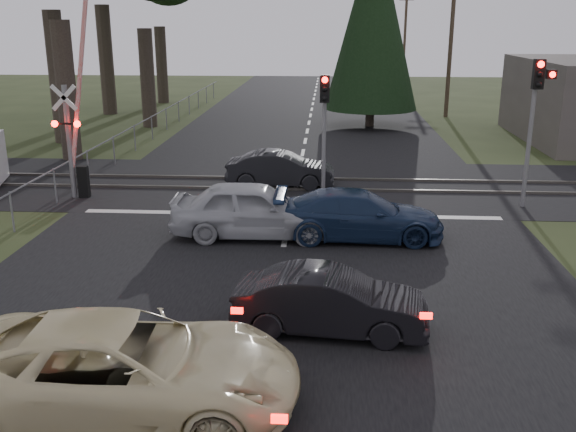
# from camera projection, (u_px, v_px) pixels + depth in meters

# --- Properties ---
(ground) EXTENTS (120.00, 120.00, 0.00)m
(ground) POSITION_uv_depth(u_px,v_px,m) (265.00, 340.00, 12.19)
(ground) COLOR #283217
(ground) RESTS_ON ground
(road) EXTENTS (14.00, 100.00, 0.01)m
(road) POSITION_uv_depth(u_px,v_px,m) (293.00, 199.00, 21.74)
(road) COLOR black
(road) RESTS_ON ground
(rail_corridor) EXTENTS (120.00, 8.00, 0.01)m
(rail_corridor) POSITION_uv_depth(u_px,v_px,m) (296.00, 185.00, 23.64)
(rail_corridor) COLOR black
(rail_corridor) RESTS_ON ground
(stop_line) EXTENTS (13.00, 0.35, 0.00)m
(stop_line) POSITION_uv_depth(u_px,v_px,m) (290.00, 214.00, 20.02)
(stop_line) COLOR silver
(stop_line) RESTS_ON ground
(rail_near) EXTENTS (120.00, 0.12, 0.10)m
(rail_near) POSITION_uv_depth(u_px,v_px,m) (295.00, 189.00, 22.87)
(rail_near) COLOR #59544C
(rail_near) RESTS_ON ground
(rail_far) EXTENTS (120.00, 0.12, 0.10)m
(rail_far) POSITION_uv_depth(u_px,v_px,m) (297.00, 179.00, 24.40)
(rail_far) COLOR #59544C
(rail_far) RESTS_ON ground
(crossing_signal) EXTENTS (1.62, 0.38, 6.96)m
(crossing_signal) POSITION_uv_depth(u_px,v_px,m) (76.00, 138.00, 21.37)
(crossing_signal) COLOR slate
(crossing_signal) RESTS_ON ground
(traffic_signal_right) EXTENTS (0.68, 0.48, 4.70)m
(traffic_signal_right) POSITION_uv_depth(u_px,v_px,m) (536.00, 105.00, 19.81)
(traffic_signal_right) COLOR slate
(traffic_signal_right) RESTS_ON ground
(traffic_signal_center) EXTENTS (0.32, 0.48, 4.10)m
(traffic_signal_center) POSITION_uv_depth(u_px,v_px,m) (324.00, 114.00, 21.50)
(traffic_signal_center) COLOR slate
(traffic_signal_center) RESTS_ON ground
(utility_pole_mid) EXTENTS (1.80, 0.26, 9.00)m
(utility_pole_mid) POSITION_uv_depth(u_px,v_px,m) (451.00, 39.00, 38.93)
(utility_pole_mid) COLOR #4C3D2D
(utility_pole_mid) RESTS_ON ground
(utility_pole_far) EXTENTS (1.80, 0.26, 9.00)m
(utility_pole_far) POSITION_uv_depth(u_px,v_px,m) (405.00, 32.00, 62.79)
(utility_pole_far) COLOR #4C3D2D
(utility_pole_far) RESTS_ON ground
(conifer_tree) EXTENTS (5.20, 5.20, 11.00)m
(conifer_tree) POSITION_uv_depth(u_px,v_px,m) (373.00, 17.00, 35.04)
(conifer_tree) COLOR #473D33
(conifer_tree) RESTS_ON ground
(fence_left) EXTENTS (0.10, 36.00, 1.20)m
(fence_left) POSITION_uv_depth(u_px,v_px,m) (160.00, 134.00, 34.13)
(fence_left) COLOR slate
(fence_left) RESTS_ON ground
(cream_coupe) EXTENTS (5.57, 2.75, 1.52)m
(cream_coupe) POSITION_uv_depth(u_px,v_px,m) (121.00, 368.00, 9.73)
(cream_coupe) COLOR beige
(cream_coupe) RESTS_ON ground
(dark_hatchback) EXTENTS (3.85, 1.67, 1.23)m
(dark_hatchback) POSITION_uv_depth(u_px,v_px,m) (331.00, 302.00, 12.36)
(dark_hatchback) COLOR black
(dark_hatchback) RESTS_ON ground
(silver_car) EXTENTS (4.62, 1.93, 1.56)m
(silver_car) POSITION_uv_depth(u_px,v_px,m) (254.00, 210.00, 17.81)
(silver_car) COLOR #A6A9AE
(silver_car) RESTS_ON ground
(blue_sedan) EXTENTS (4.65, 1.90, 1.35)m
(blue_sedan) POSITION_uv_depth(u_px,v_px,m) (359.00, 215.00, 17.68)
(blue_sedan) COLOR #162644
(blue_sedan) RESTS_ON ground
(dark_car_far) EXTENTS (3.92, 1.45, 1.28)m
(dark_car_far) POSITION_uv_depth(u_px,v_px,m) (281.00, 169.00, 23.24)
(dark_car_far) COLOR black
(dark_car_far) RESTS_ON ground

